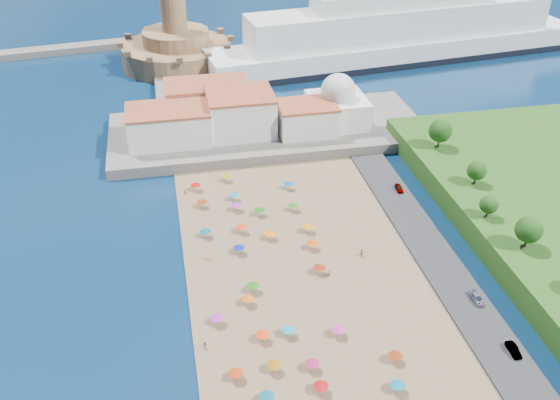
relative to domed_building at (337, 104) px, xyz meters
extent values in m
plane|color=#071938|center=(-30.00, -71.00, -8.97)|extent=(700.00, 700.00, 0.00)
cube|color=#59544C|center=(-20.00, 2.00, -7.47)|extent=(90.00, 36.00, 3.00)
cube|color=#59544C|center=(-42.00, 37.00, -7.77)|extent=(18.00, 70.00, 2.40)
cube|color=silver|center=(-48.00, -2.00, -1.47)|extent=(22.00, 14.00, 9.00)
cube|color=silver|center=(-28.00, 0.00, -0.47)|extent=(18.00, 16.00, 11.00)
cube|color=silver|center=(-10.00, -4.00, -1.97)|extent=(16.00, 12.00, 8.00)
cube|color=silver|center=(-36.00, 12.00, -0.97)|extent=(24.00, 14.00, 10.00)
cube|color=silver|center=(0.00, 0.00, -1.97)|extent=(16.00, 16.00, 8.00)
sphere|color=silver|center=(0.00, 0.00, 4.03)|extent=(10.00, 10.00, 10.00)
cylinder|color=silver|center=(0.00, 0.00, 7.83)|extent=(1.20, 1.20, 1.60)
cylinder|color=#A07950|center=(-42.00, 67.00, -4.97)|extent=(40.00, 40.00, 8.00)
cylinder|color=#A07950|center=(-42.00, 67.00, 1.53)|extent=(24.00, 24.00, 5.00)
cylinder|color=#A07950|center=(-42.00, 67.00, 11.03)|extent=(9.00, 9.00, 14.00)
cube|color=black|center=(39.92, 56.37, -7.80)|extent=(147.79, 39.68, 2.35)
cube|color=white|center=(39.92, 56.37, -4.62)|extent=(146.75, 39.16, 8.71)
cube|color=white|center=(39.92, 56.37, 5.55)|extent=(117.45, 31.71, 11.62)
cylinder|color=gray|center=(-31.17, -79.35, -7.72)|extent=(0.07, 0.07, 2.00)
cone|color=teal|center=(-31.17, -79.35, -6.82)|extent=(2.50, 2.50, 0.60)
cylinder|color=gray|center=(-42.67, -45.93, -7.72)|extent=(0.07, 0.07, 2.00)
cone|color=#0D5478|center=(-42.67, -45.93, -6.82)|extent=(2.50, 2.50, 0.60)
cylinder|color=gray|center=(-21.29, -63.18, -7.72)|extent=(0.07, 0.07, 2.00)
cone|color=#99240D|center=(-21.29, -63.18, -6.82)|extent=(2.50, 2.50, 0.60)
cylinder|color=gray|center=(-20.42, -29.37, -7.72)|extent=(0.07, 0.07, 2.00)
cone|color=#0C4AA8|center=(-20.42, -29.37, -6.82)|extent=(2.50, 2.50, 0.60)
cylinder|color=gray|center=(-43.15, -25.40, -7.72)|extent=(0.07, 0.07, 2.00)
cone|color=#C50908|center=(-43.15, -25.40, -6.82)|extent=(2.50, 2.50, 0.60)
cylinder|color=gray|center=(-28.91, -49.45, -7.72)|extent=(0.07, 0.07, 2.00)
cone|color=orange|center=(-28.91, -49.45, -6.82)|extent=(2.50, 2.50, 0.60)
cylinder|color=gray|center=(-34.68, -45.77, -7.72)|extent=(0.07, 0.07, 2.00)
cone|color=red|center=(-34.68, -45.77, -6.82)|extent=(2.50, 2.50, 0.60)
cylinder|color=gray|center=(-36.91, -69.68, -7.72)|extent=(0.07, 0.07, 2.00)
cone|color=orange|center=(-36.91, -69.68, -6.82)|extent=(2.50, 2.50, 0.60)
cylinder|color=gray|center=(-35.11, -22.60, -7.72)|extent=(0.07, 0.07, 2.00)
cone|color=#99830D|center=(-35.11, -22.60, -6.82)|extent=(2.50, 2.50, 0.60)
cylinder|color=gray|center=(-28.70, -92.85, -7.72)|extent=(0.07, 0.07, 2.00)
cone|color=#B00E11|center=(-28.70, -92.85, -6.82)|extent=(2.50, 2.50, 0.60)
cylinder|color=gray|center=(-41.71, -87.56, -7.72)|extent=(0.07, 0.07, 2.00)
cone|color=#BB330F|center=(-41.71, -87.56, -6.82)|extent=(2.50, 2.50, 0.60)
cylinder|color=gray|center=(-14.63, -88.98, -7.72)|extent=(0.07, 0.07, 2.00)
cone|color=maroon|center=(-14.63, -88.98, -6.82)|extent=(2.50, 2.50, 0.60)
cylinder|color=gray|center=(-35.38, -66.16, -7.72)|extent=(0.07, 0.07, 2.00)
cone|color=#1E7014|center=(-35.38, -66.16, -6.82)|extent=(2.50, 2.50, 0.60)
cylinder|color=gray|center=(-35.32, -87.04, -7.72)|extent=(0.07, 0.07, 2.00)
cone|color=#975E0D|center=(-35.32, -87.04, -6.82)|extent=(2.50, 2.50, 0.60)
cylinder|color=gray|center=(-20.22, -48.49, -7.72)|extent=(0.07, 0.07, 2.00)
cone|color=#CD750B|center=(-20.22, -48.49, -6.82)|extent=(2.50, 2.50, 0.60)
cylinder|color=gray|center=(-34.50, -31.88, -7.72)|extent=(0.07, 0.07, 2.00)
cone|color=teal|center=(-34.50, -31.88, -6.82)|extent=(2.50, 2.50, 0.60)
cylinder|color=gray|center=(-22.47, -81.13, -7.72)|extent=(0.07, 0.07, 2.00)
cone|color=#C52A98|center=(-22.47, -81.13, -6.82)|extent=(2.50, 2.50, 0.60)
cylinder|color=gray|center=(-37.57, -93.18, -7.72)|extent=(0.07, 0.07, 2.00)
cone|color=#0D5B7C|center=(-37.57, -93.18, -6.82)|extent=(2.50, 2.50, 0.60)
cylinder|color=gray|center=(-42.29, -33.55, -7.72)|extent=(0.07, 0.07, 2.00)
cone|color=#95310D|center=(-42.29, -33.55, -6.82)|extent=(2.50, 2.50, 0.60)
cylinder|color=gray|center=(-43.24, -73.79, -7.72)|extent=(0.07, 0.07, 2.00)
cone|color=#BB28AB|center=(-43.24, -73.79, -6.82)|extent=(2.50, 2.50, 0.60)
cylinder|color=gray|center=(-36.33, -53.31, -7.72)|extent=(0.07, 0.07, 2.00)
cone|color=#0B2593|center=(-36.33, -53.31, -6.82)|extent=(2.50, 2.50, 0.60)
cylinder|color=gray|center=(-28.90, -87.97, -7.72)|extent=(0.07, 0.07, 2.00)
cone|color=#98204C|center=(-28.90, -87.97, -6.82)|extent=(2.50, 2.50, 0.60)
cylinder|color=gray|center=(-20.70, -54.78, -7.72)|extent=(0.07, 0.07, 2.00)
cone|color=#E74D0A|center=(-20.70, -54.78, -6.82)|extent=(2.50, 2.50, 0.60)
cylinder|color=gray|center=(-35.90, -79.66, -7.72)|extent=(0.07, 0.07, 2.00)
cone|color=#FF3B0B|center=(-35.90, -79.66, -6.82)|extent=(2.50, 2.50, 0.60)
cylinder|color=gray|center=(-29.60, -39.69, -7.72)|extent=(0.07, 0.07, 2.00)
cone|color=#156F13|center=(-29.60, -39.69, -6.82)|extent=(2.50, 2.50, 0.60)
cylinder|color=gray|center=(-34.56, -36.61, -7.72)|extent=(0.07, 0.07, 2.00)
cone|color=#B627A6|center=(-34.56, -36.61, -6.82)|extent=(2.50, 2.50, 0.60)
cylinder|color=gray|center=(-16.55, -95.10, -7.72)|extent=(0.07, 0.07, 2.00)
cone|color=#0E6B88|center=(-16.55, -95.10, -6.82)|extent=(2.50, 2.50, 0.60)
cylinder|color=gray|center=(-21.48, -39.24, -7.72)|extent=(0.07, 0.07, 2.00)
cone|color=#2A7615|center=(-21.48, -39.24, -6.82)|extent=(2.50, 2.50, 0.60)
imported|color=tan|center=(-43.28, -53.78, -7.85)|extent=(0.91, 1.26, 1.75)
imported|color=tan|center=(-46.12, -79.64, -7.82)|extent=(0.84, 1.00, 1.80)
imported|color=tan|center=(-11.10, -59.10, -7.81)|extent=(1.64, 1.51, 1.83)
imported|color=tan|center=(-45.94, -27.18, -7.91)|extent=(0.82, 1.02, 1.62)
imported|color=tan|center=(-19.49, -64.33, -7.81)|extent=(0.73, 0.55, 1.83)
imported|color=gray|center=(6.00, -77.54, -7.64)|extent=(1.86, 4.43, 1.28)
imported|color=gray|center=(6.00, -35.84, -7.63)|extent=(1.84, 3.89, 1.29)
imported|color=gray|center=(6.00, -91.23, -7.62)|extent=(1.50, 3.99, 1.30)
cylinder|color=#382314|center=(19.18, -69.91, -1.47)|extent=(0.50, 0.50, 3.00)
sphere|color=#14380F|center=(19.18, -69.91, 1.23)|extent=(5.40, 5.40, 5.40)
cylinder|color=#382314|center=(16.84, -58.31, -1.86)|extent=(0.50, 0.50, 2.24)
sphere|color=#14380F|center=(16.84, -58.31, 0.16)|extent=(4.03, 4.03, 4.03)
cylinder|color=#382314|center=(20.73, -44.77, -1.71)|extent=(0.50, 0.50, 2.52)
sphere|color=#14380F|center=(20.73, -44.77, 0.56)|extent=(4.54, 4.54, 4.54)
cylinder|color=#382314|center=(20.02, -25.41, -1.32)|extent=(0.50, 0.50, 3.32)
sphere|color=#14380F|center=(20.02, -25.41, 1.67)|extent=(5.97, 5.97, 5.97)
camera|label=1|loc=(-48.67, -159.16, 71.09)|focal=40.00mm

